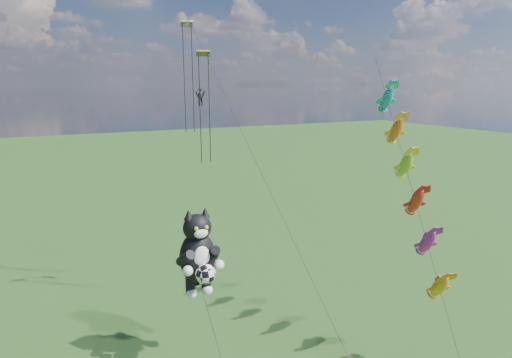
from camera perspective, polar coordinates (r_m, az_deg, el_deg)
name	(u,v)px	position (r m, az deg, el deg)	size (l,w,h in m)	color
cat_kite_rig	(198,253)	(28.49, -7.68, -9.69)	(2.78, 4.31, 10.26)	brown
fish_windsock_rig	(411,184)	(31.41, 19.92, -0.60)	(4.94, 15.26, 20.12)	brown
parafoil_rig	(203,91)	(35.72, -7.09, 11.55)	(6.08, 16.71, 23.69)	brown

